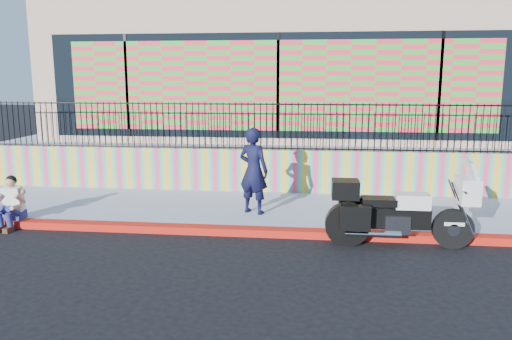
# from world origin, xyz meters

# --- Properties ---
(ground) EXTENTS (90.00, 90.00, 0.00)m
(ground) POSITION_xyz_m (0.00, 0.00, 0.00)
(ground) COLOR black
(ground) RESTS_ON ground
(red_curb) EXTENTS (16.00, 0.30, 0.15)m
(red_curb) POSITION_xyz_m (0.00, 0.00, 0.07)
(red_curb) COLOR #AE240C
(red_curb) RESTS_ON ground
(sidewalk) EXTENTS (16.00, 3.00, 0.15)m
(sidewalk) POSITION_xyz_m (0.00, 1.65, 0.07)
(sidewalk) COLOR #979EB5
(sidewalk) RESTS_ON ground
(mural_wall) EXTENTS (16.00, 0.20, 1.10)m
(mural_wall) POSITION_xyz_m (0.00, 3.25, 0.70)
(mural_wall) COLOR #EA3D68
(mural_wall) RESTS_ON sidewalk
(metal_fence) EXTENTS (15.80, 0.04, 1.20)m
(metal_fence) POSITION_xyz_m (0.00, 3.25, 1.85)
(metal_fence) COLOR black
(metal_fence) RESTS_ON mural_wall
(elevated_platform) EXTENTS (16.00, 10.00, 1.25)m
(elevated_platform) POSITION_xyz_m (0.00, 8.35, 0.62)
(elevated_platform) COLOR #979EB5
(elevated_platform) RESTS_ON ground
(storefront_building) EXTENTS (14.00, 8.06, 4.00)m
(storefront_building) POSITION_xyz_m (0.00, 8.13, 3.25)
(storefront_building) COLOR tan
(storefront_building) RESTS_ON elevated_platform
(police_motorcycle) EXTENTS (2.63, 0.87, 1.64)m
(police_motorcycle) POSITION_xyz_m (2.52, -0.35, 0.69)
(police_motorcycle) COLOR black
(police_motorcycle) RESTS_ON ground
(police_officer) EXTENTS (0.81, 0.68, 1.88)m
(police_officer) POSITION_xyz_m (-0.30, 1.12, 1.09)
(police_officer) COLOR black
(police_officer) RESTS_ON sidewalk
(seated_man) EXTENTS (0.54, 0.71, 1.06)m
(seated_man) POSITION_xyz_m (-5.23, -0.10, 0.45)
(seated_man) COLOR navy
(seated_man) RESTS_ON ground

